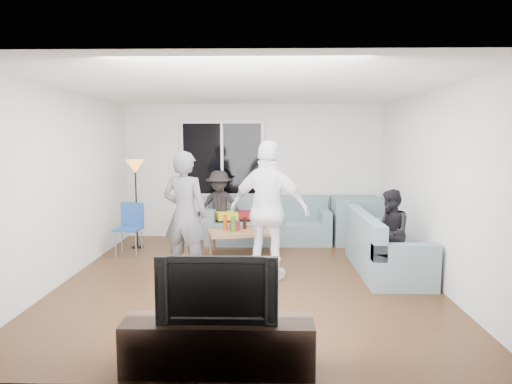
{
  "coord_description": "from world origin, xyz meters",
  "views": [
    {
      "loc": [
        0.25,
        -6.16,
        1.96
      ],
      "look_at": [
        0.1,
        0.6,
        1.15
      ],
      "focal_mm": 32.06,
      "sensor_mm": 36.0,
      "label": 1
    }
  ],
  "objects_px": {
    "tv_console": "(218,345)",
    "television": "(218,287)",
    "spectator_right": "(390,232)",
    "floor_lamp": "(136,204)",
    "sofa_right_section": "(387,243)",
    "player_left": "(185,214)",
    "player_right": "(269,211)",
    "sofa_back_section": "(268,220)",
    "coffee_table": "(242,242)",
    "spectator_back": "(219,206)",
    "side_chair": "(128,230)"
  },
  "relations": [
    {
      "from": "side_chair",
      "to": "player_right",
      "type": "bearing_deg",
      "value": -21.09
    },
    {
      "from": "player_left",
      "to": "television",
      "type": "distance_m",
      "value": 2.73
    },
    {
      "from": "sofa_back_section",
      "to": "floor_lamp",
      "type": "bearing_deg",
      "value": -168.6
    },
    {
      "from": "coffee_table",
      "to": "player_right",
      "type": "relative_size",
      "value": 0.57
    },
    {
      "from": "television",
      "to": "player_left",
      "type": "bearing_deg",
      "value": 105.64
    },
    {
      "from": "sofa_back_section",
      "to": "coffee_table",
      "type": "height_order",
      "value": "sofa_back_section"
    },
    {
      "from": "spectator_right",
      "to": "spectator_back",
      "type": "xyz_separation_m",
      "value": [
        -2.65,
        2.05,
        0.06
      ]
    },
    {
      "from": "floor_lamp",
      "to": "sofa_right_section",
      "type": "bearing_deg",
      "value": -18.56
    },
    {
      "from": "coffee_table",
      "to": "sofa_right_section",
      "type": "bearing_deg",
      "value": -23.58
    },
    {
      "from": "floor_lamp",
      "to": "television",
      "type": "xyz_separation_m",
      "value": [
        1.9,
        -4.3,
        -0.05
      ]
    },
    {
      "from": "player_right",
      "to": "television",
      "type": "relative_size",
      "value": 1.93
    },
    {
      "from": "sofa_back_section",
      "to": "coffee_table",
      "type": "distance_m",
      "value": 1.02
    },
    {
      "from": "sofa_right_section",
      "to": "floor_lamp",
      "type": "xyz_separation_m",
      "value": [
        -4.07,
        1.37,
        0.36
      ]
    },
    {
      "from": "spectator_right",
      "to": "floor_lamp",
      "type": "bearing_deg",
      "value": -110.42
    },
    {
      "from": "sofa_back_section",
      "to": "television",
      "type": "bearing_deg",
      "value": -95.22
    },
    {
      "from": "coffee_table",
      "to": "spectator_back",
      "type": "relative_size",
      "value": 0.82
    },
    {
      "from": "spectator_right",
      "to": "coffee_table",
      "type": "bearing_deg",
      "value": -117.04
    },
    {
      "from": "spectator_right",
      "to": "tv_console",
      "type": "xyz_separation_m",
      "value": [
        -2.17,
        -2.75,
        -0.4
      ]
    },
    {
      "from": "sofa_right_section",
      "to": "coffee_table",
      "type": "bearing_deg",
      "value": 66.42
    },
    {
      "from": "television",
      "to": "sofa_back_section",
      "type": "bearing_deg",
      "value": 84.78
    },
    {
      "from": "coffee_table",
      "to": "television",
      "type": "bearing_deg",
      "value": -89.93
    },
    {
      "from": "tv_console",
      "to": "television",
      "type": "distance_m",
      "value": 0.51
    },
    {
      "from": "sofa_right_section",
      "to": "television",
      "type": "height_order",
      "value": "television"
    },
    {
      "from": "coffee_table",
      "to": "side_chair",
      "type": "bearing_deg",
      "value": -177.19
    },
    {
      "from": "spectator_right",
      "to": "television",
      "type": "relative_size",
      "value": 1.24
    },
    {
      "from": "spectator_right",
      "to": "sofa_back_section",
      "type": "bearing_deg",
      "value": -138.92
    },
    {
      "from": "sofa_right_section",
      "to": "television",
      "type": "xyz_separation_m",
      "value": [
        -2.17,
        -2.93,
        0.3
      ]
    },
    {
      "from": "floor_lamp",
      "to": "player_left",
      "type": "relative_size",
      "value": 0.88
    },
    {
      "from": "sofa_back_section",
      "to": "spectator_back",
      "type": "distance_m",
      "value": 0.95
    },
    {
      "from": "spectator_right",
      "to": "television",
      "type": "bearing_deg",
      "value": -37.88
    },
    {
      "from": "sofa_back_section",
      "to": "player_right",
      "type": "bearing_deg",
      "value": -89.87
    },
    {
      "from": "sofa_right_section",
      "to": "television",
      "type": "distance_m",
      "value": 3.66
    },
    {
      "from": "sofa_right_section",
      "to": "tv_console",
      "type": "bearing_deg",
      "value": 143.5
    },
    {
      "from": "floor_lamp",
      "to": "player_left",
      "type": "distance_m",
      "value": 2.05
    },
    {
      "from": "coffee_table",
      "to": "tv_console",
      "type": "bearing_deg",
      "value": -89.93
    },
    {
      "from": "player_left",
      "to": "sofa_back_section",
      "type": "bearing_deg",
      "value": -103.68
    },
    {
      "from": "coffee_table",
      "to": "side_chair",
      "type": "relative_size",
      "value": 1.28
    },
    {
      "from": "player_left",
      "to": "television",
      "type": "bearing_deg",
      "value": 120.53
    },
    {
      "from": "sofa_right_section",
      "to": "side_chair",
      "type": "bearing_deg",
      "value": 78.11
    },
    {
      "from": "sofa_back_section",
      "to": "player_right",
      "type": "xyz_separation_m",
      "value": [
        0.01,
        -2.26,
        0.54
      ]
    },
    {
      "from": "sofa_back_section",
      "to": "sofa_right_section",
      "type": "xyz_separation_m",
      "value": [
        1.73,
        -1.84,
        0.0
      ]
    },
    {
      "from": "sofa_right_section",
      "to": "player_right",
      "type": "distance_m",
      "value": 1.86
    },
    {
      "from": "floor_lamp",
      "to": "tv_console",
      "type": "height_order",
      "value": "floor_lamp"
    },
    {
      "from": "coffee_table",
      "to": "player_right",
      "type": "distance_m",
      "value": 1.63
    },
    {
      "from": "player_left",
      "to": "spectator_back",
      "type": "height_order",
      "value": "player_left"
    },
    {
      "from": "side_chair",
      "to": "floor_lamp",
      "type": "relative_size",
      "value": 0.55
    },
    {
      "from": "floor_lamp",
      "to": "television",
      "type": "bearing_deg",
      "value": -66.16
    },
    {
      "from": "coffee_table",
      "to": "spectator_back",
      "type": "distance_m",
      "value": 1.13
    },
    {
      "from": "sofa_right_section",
      "to": "spectator_back",
      "type": "bearing_deg",
      "value": 54.81
    },
    {
      "from": "sofa_right_section",
      "to": "spectator_back",
      "type": "relative_size",
      "value": 1.49
    }
  ]
}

